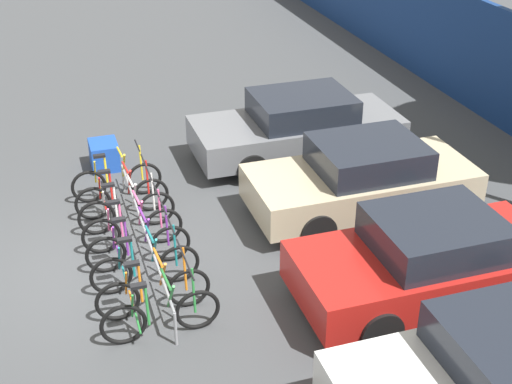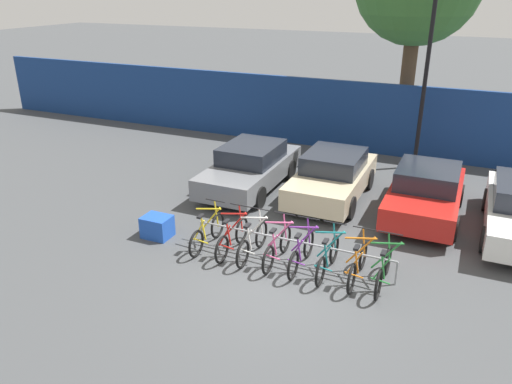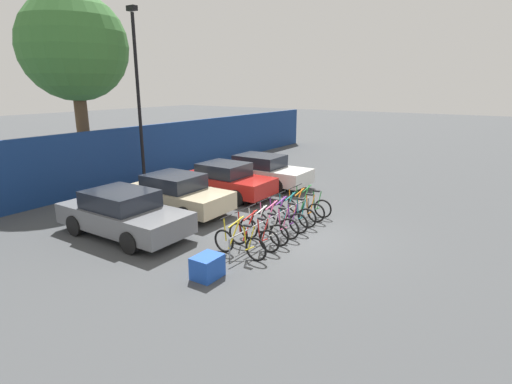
{
  "view_description": "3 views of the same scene",
  "coord_description": "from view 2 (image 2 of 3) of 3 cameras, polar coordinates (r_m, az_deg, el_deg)",
  "views": [
    {
      "loc": [
        9.95,
        -0.65,
        6.65
      ],
      "look_at": [
        -0.14,
        2.63,
        0.83
      ],
      "focal_mm": 50.0,
      "sensor_mm": 36.0,
      "label": 1
    },
    {
      "loc": [
        3.27,
        -8.79,
        5.9
      ],
      "look_at": [
        -1.53,
        1.97,
        1.0
      ],
      "focal_mm": 35.0,
      "sensor_mm": 36.0,
      "label": 2
    },
    {
      "loc": [
        -10.23,
        -5.29,
        4.46
      ],
      "look_at": [
        0.91,
        2.02,
        0.89
      ],
      "focal_mm": 28.0,
      "sensor_mm": 36.0,
      "label": 3
    }
  ],
  "objects": [
    {
      "name": "bicycle_teal",
      "position": [
        11.1,
        8.2,
        -7.5
      ],
      "size": [
        0.68,
        1.71,
        1.05
      ],
      "rotation": [
        0.0,
        0.0,
        -0.01
      ],
      "color": "black",
      "rests_on": "ground"
    },
    {
      "name": "bike_rack",
      "position": [
        11.4,
        4.09,
        -5.76
      ],
      "size": [
        4.76,
        0.04,
        0.57
      ],
      "color": "gray",
      "rests_on": "ground"
    },
    {
      "name": "bicycle_pink",
      "position": [
        11.42,
        2.43,
        -6.34
      ],
      "size": [
        0.68,
        1.71,
        1.05
      ],
      "rotation": [
        0.0,
        0.0,
        -0.01
      ],
      "color": "black",
      "rests_on": "ground"
    },
    {
      "name": "bicycle_green",
      "position": [
        10.9,
        14.37,
        -8.64
      ],
      "size": [
        0.68,
        1.71,
        1.05
      ],
      "rotation": [
        0.0,
        0.0,
        -0.02
      ],
      "color": "black",
      "rests_on": "ground"
    },
    {
      "name": "cargo_crate",
      "position": [
        12.81,
        -11.23,
        -3.91
      ],
      "size": [
        0.7,
        0.56,
        0.55
      ],
      "primitive_type": "cube",
      "color": "blue",
      "rests_on": "ground"
    },
    {
      "name": "bicycle_orange",
      "position": [
        10.97,
        11.54,
        -8.13
      ],
      "size": [
        0.68,
        1.71,
        1.05
      ],
      "rotation": [
        0.0,
        0.0,
        0.04
      ],
      "color": "black",
      "rests_on": "ground"
    },
    {
      "name": "bicycle_yellow",
      "position": [
        12.12,
        -5.59,
        -4.62
      ],
      "size": [
        0.68,
        1.71,
        1.05
      ],
      "rotation": [
        0.0,
        0.0,
        0.01
      ],
      "color": "black",
      "rests_on": "ground"
    },
    {
      "name": "ground_plane",
      "position": [
        11.08,
        3.1,
        -9.61
      ],
      "size": [
        120.0,
        120.0,
        0.0
      ],
      "primitive_type": "plane",
      "color": "#424447"
    },
    {
      "name": "bicycle_red",
      "position": [
        11.83,
        -2.75,
        -5.25
      ],
      "size": [
        0.68,
        1.71,
        1.05
      ],
      "rotation": [
        0.0,
        0.0,
        -0.01
      ],
      "color": "black",
      "rests_on": "ground"
    },
    {
      "name": "car_grey",
      "position": [
        15.44,
        -0.63,
        2.89
      ],
      "size": [
        1.91,
        4.33,
        1.4
      ],
      "color": "slate",
      "rests_on": "ground"
    },
    {
      "name": "car_red",
      "position": [
        14.29,
        18.8,
        -0.05
      ],
      "size": [
        1.91,
        3.96,
        1.4
      ],
      "color": "red",
      "rests_on": "ground"
    },
    {
      "name": "bicycle_white",
      "position": [
        11.63,
        -0.42,
        -5.75
      ],
      "size": [
        0.68,
        1.71,
        1.05
      ],
      "rotation": [
        0.0,
        0.0,
        -0.04
      ],
      "color": "black",
      "rests_on": "ground"
    },
    {
      "name": "car_beige",
      "position": [
        14.88,
        8.75,
        1.83
      ],
      "size": [
        1.91,
        4.07,
        1.4
      ],
      "color": "#C1B28E",
      "rests_on": "ground"
    },
    {
      "name": "hoarding_wall",
      "position": [
        19.14,
        13.61,
        8.12
      ],
      "size": [
        36.0,
        0.16,
        2.63
      ],
      "primitive_type": "cube",
      "color": "navy",
      "rests_on": "ground"
    },
    {
      "name": "bicycle_purple",
      "position": [
        11.25,
        5.2,
        -6.91
      ],
      "size": [
        0.68,
        1.71,
        1.05
      ],
      "rotation": [
        0.0,
        0.0,
        -0.01
      ],
      "color": "black",
      "rests_on": "ground"
    },
    {
      "name": "lamp_post",
      "position": [
        17.45,
        19.25,
        15.66
      ],
      "size": [
        0.24,
        0.44,
        7.57
      ],
      "color": "black",
      "rests_on": "ground"
    }
  ]
}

